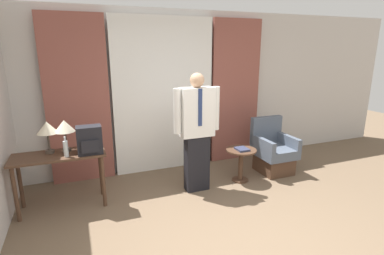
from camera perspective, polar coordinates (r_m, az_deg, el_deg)
name	(u,v)px	position (r m, az deg, el deg)	size (l,w,h in m)	color
wall_back	(162,92)	(5.20, -5.73, 6.81)	(10.00, 0.06, 2.70)	beige
curtain_sheer_center	(164,96)	(5.09, -5.31, 5.95)	(1.71, 0.06, 2.58)	white
curtain_drape_left	(78,101)	(4.89, -20.91, 4.68)	(0.94, 0.06, 2.58)	brown
curtain_drape_right	(235,92)	(5.62, 8.28, 6.71)	(0.94, 0.06, 2.58)	brown
desk	(60,163)	(4.28, -23.90, -6.28)	(1.15, 0.49, 0.75)	#4C3323
table_lamp_left	(47,129)	(4.25, -25.88, -0.22)	(0.26, 0.26, 0.42)	#4C4238
table_lamp_right	(64,127)	(4.24, -23.12, 0.05)	(0.26, 0.26, 0.42)	#4C4238
bottle_near_edge	(66,148)	(4.08, -22.90, -3.70)	(0.06, 0.06, 0.26)	silver
backpack	(89,140)	(4.07, -18.95, -2.29)	(0.31, 0.24, 0.36)	black
person	(197,129)	(4.31, 0.94, -0.29)	(0.70, 0.23, 1.75)	black
armchair	(273,152)	(5.34, 15.15, -4.62)	(0.59, 0.65, 0.92)	#4C3323
side_table	(241,159)	(4.84, 9.30, -6.03)	(0.48, 0.48, 0.53)	#4C3323
book	(242,149)	(4.76, 9.51, -4.08)	(0.18, 0.21, 0.03)	#2D334C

